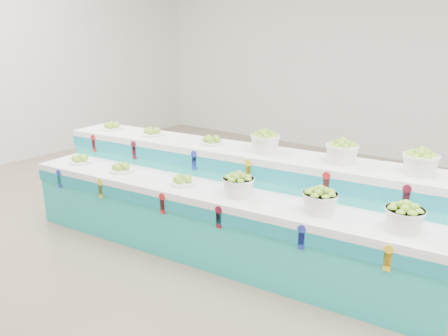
% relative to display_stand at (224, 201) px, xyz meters
% --- Properties ---
extents(ground, '(10.00, 10.00, 0.00)m').
position_rel_display_stand_xyz_m(ground, '(0.08, -0.42, -0.51)').
color(ground, '#77674F').
rests_on(ground, ground).
extents(back_wall, '(10.00, 0.00, 10.00)m').
position_rel_display_stand_xyz_m(back_wall, '(0.08, 4.58, 1.49)').
color(back_wall, silver).
rests_on(back_wall, ground).
extents(display_stand, '(4.52, 1.65, 1.02)m').
position_rel_display_stand_xyz_m(display_stand, '(0.00, 0.00, 0.00)').
color(display_stand, '#23BCB8').
rests_on(display_stand, ground).
extents(plate_lower_left, '(0.30, 0.30, 0.10)m').
position_rel_display_stand_xyz_m(plate_lower_left, '(-1.76, -0.48, 0.26)').
color(plate_lower_left, white).
rests_on(plate_lower_left, display_stand).
extents(plate_lower_mid, '(0.30, 0.30, 0.10)m').
position_rel_display_stand_xyz_m(plate_lower_mid, '(-1.12, -0.41, 0.26)').
color(plate_lower_mid, white).
rests_on(plate_lower_mid, display_stand).
extents(plate_lower_right, '(0.30, 0.30, 0.10)m').
position_rel_display_stand_xyz_m(plate_lower_right, '(-0.29, -0.31, 0.26)').
color(plate_lower_right, white).
rests_on(plate_lower_right, display_stand).
extents(basket_lower_left, '(0.33, 0.33, 0.22)m').
position_rel_display_stand_xyz_m(basket_lower_left, '(0.35, -0.23, 0.32)').
color(basket_lower_left, silver).
rests_on(basket_lower_left, display_stand).
extents(basket_lower_mid, '(0.33, 0.33, 0.22)m').
position_rel_display_stand_xyz_m(basket_lower_mid, '(1.13, -0.14, 0.32)').
color(basket_lower_mid, silver).
rests_on(basket_lower_mid, display_stand).
extents(basket_lower_right, '(0.33, 0.33, 0.22)m').
position_rel_display_stand_xyz_m(basket_lower_right, '(1.80, -0.06, 0.32)').
color(basket_lower_right, silver).
rests_on(basket_lower_right, display_stand).
extents(plate_upper_left, '(0.30, 0.30, 0.10)m').
position_rel_display_stand_xyz_m(plate_upper_left, '(-1.83, 0.06, 0.56)').
color(plate_upper_left, white).
rests_on(plate_upper_left, display_stand).
extents(plate_upper_mid, '(0.30, 0.30, 0.10)m').
position_rel_display_stand_xyz_m(plate_upper_mid, '(-1.18, 0.14, 0.56)').
color(plate_upper_mid, white).
rests_on(plate_upper_mid, display_stand).
extents(plate_upper_right, '(0.30, 0.30, 0.10)m').
position_rel_display_stand_xyz_m(plate_upper_right, '(-0.35, 0.23, 0.56)').
color(plate_upper_right, white).
rests_on(plate_upper_right, display_stand).
extents(basket_upper_left, '(0.33, 0.33, 0.22)m').
position_rel_display_stand_xyz_m(basket_upper_left, '(0.29, 0.31, 0.62)').
color(basket_upper_left, silver).
rests_on(basket_upper_left, display_stand).
extents(basket_upper_mid, '(0.33, 0.33, 0.22)m').
position_rel_display_stand_xyz_m(basket_upper_mid, '(1.07, 0.40, 0.62)').
color(basket_upper_mid, silver).
rests_on(basket_upper_mid, display_stand).
extents(basket_upper_right, '(0.33, 0.33, 0.22)m').
position_rel_display_stand_xyz_m(basket_upper_right, '(1.74, 0.48, 0.62)').
color(basket_upper_right, silver).
rests_on(basket_upper_right, display_stand).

